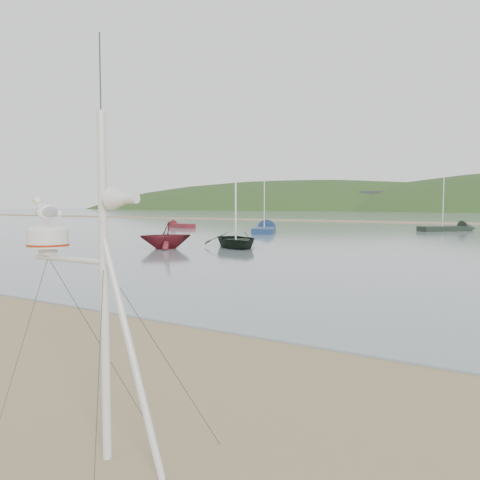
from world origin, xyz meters
The scene contains 7 objects.
ground centered at (0.00, 0.00, 0.00)m, with size 560.00×560.00×0.00m, color #87704E.
mast_rig centered at (1.44, -0.93, 1.04)m, with size 1.92×2.05×4.32m.
boat_dark centered at (-11.44, 20.94, 2.31)m, with size 3.24×0.94×4.54m, color black.
boat_red centered at (-14.52, 18.13, 1.53)m, with size 2.57×1.57×2.98m, color #5C151C.
sailboat_blue_near centered at (-18.92, 37.39, 0.30)m, with size 4.84×7.48×7.37m.
dinghy_red_far centered at (-31.86, 39.50, 0.29)m, with size 5.10×2.64×1.21m.
sailboat_dark_mid centered at (-4.01, 48.85, 0.30)m, with size 5.26×5.82×6.31m.
Camera 1 is at (5.43, -4.40, 2.63)m, focal length 38.00 mm.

